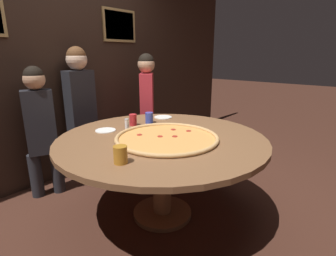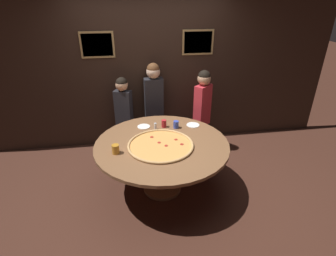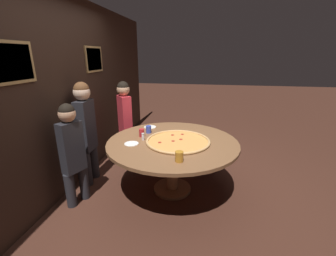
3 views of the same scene
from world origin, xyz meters
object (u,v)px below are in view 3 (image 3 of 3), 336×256
at_px(dining_table, 173,149).
at_px(diner_centre_back, 72,149).
at_px(giant_pizza, 178,141).
at_px(drink_cup_by_shaker, 149,129).
at_px(drink_cup_near_left, 179,157).
at_px(white_plate_left_side, 150,127).
at_px(drink_cup_far_left, 142,133).
at_px(diner_far_right, 86,128).
at_px(diner_far_left, 125,117).
at_px(condiment_shaker, 143,137).
at_px(white_plate_right_side, 131,144).

height_order(dining_table, diner_centre_back, diner_centre_back).
xyz_separation_m(dining_table, giant_pizza, (-0.02, -0.07, 0.13)).
relative_size(drink_cup_by_shaker, drink_cup_near_left, 0.94).
relative_size(white_plate_left_side, diner_centre_back, 0.15).
distance_m(drink_cup_far_left, diner_far_right, 0.80).
bearing_deg(diner_far_left, diner_far_right, -60.98).
relative_size(condiment_shaker, diner_far_right, 0.07).
height_order(giant_pizza, diner_centre_back, diner_centre_back).
height_order(giant_pizza, white_plate_left_side, giant_pizza).
relative_size(white_plate_right_side, white_plate_left_side, 0.96).
bearing_deg(drink_cup_by_shaker, diner_centre_back, 133.90).
bearing_deg(giant_pizza, drink_cup_near_left, -171.16).
relative_size(dining_table, white_plate_left_side, 9.12).
bearing_deg(giant_pizza, diner_centre_back, 110.06).
bearing_deg(diner_far_left, white_plate_right_side, -15.56).
bearing_deg(white_plate_right_side, diner_centre_back, 113.15).
relative_size(white_plate_right_side, diner_centre_back, 0.14).
xyz_separation_m(dining_table, condiment_shaker, (-0.04, 0.39, 0.17)).
bearing_deg(drink_cup_by_shaker, drink_cup_far_left, 161.45).
distance_m(giant_pizza, diner_centre_back, 1.31).
distance_m(giant_pizza, drink_cup_far_left, 0.54).
xyz_separation_m(condiment_shaker, diner_far_left, (0.84, 0.56, 0.01)).
distance_m(drink_cup_near_left, diner_far_right, 1.53).
relative_size(drink_cup_far_left, diner_far_left, 0.08).
height_order(giant_pizza, diner_far_right, diner_far_right).
distance_m(drink_cup_far_left, white_plate_left_side, 0.43).
xyz_separation_m(giant_pizza, drink_cup_near_left, (-0.55, -0.09, 0.04)).
height_order(drink_cup_by_shaker, drink_cup_near_left, drink_cup_near_left).
height_order(giant_pizza, white_plate_right_side, giant_pizza).
height_order(drink_cup_by_shaker, diner_far_left, diner_far_left).
distance_m(dining_table, drink_cup_by_shaker, 0.50).
bearing_deg(diner_centre_back, diner_far_left, -166.55).
xyz_separation_m(white_plate_right_side, condiment_shaker, (0.16, -0.11, 0.05)).
height_order(dining_table, giant_pizza, giant_pizza).
bearing_deg(white_plate_right_side, drink_cup_by_shaker, -13.31).
xyz_separation_m(drink_cup_near_left, condiment_shaker, (0.54, 0.55, -0.01)).
bearing_deg(white_plate_left_side, condiment_shaker, -175.16).
bearing_deg(drink_cup_far_left, diner_far_left, 35.48).
distance_m(white_plate_right_side, white_plate_left_side, 0.72).
bearing_deg(drink_cup_far_left, dining_table, -101.71).
relative_size(dining_table, white_plate_right_side, 9.53).
bearing_deg(drink_cup_near_left, dining_table, 15.57).
bearing_deg(diner_far_right, diner_far_left, 157.31).
xyz_separation_m(dining_table, white_plate_right_side, (-0.19, 0.50, 0.12)).
bearing_deg(giant_pizza, drink_cup_far_left, 77.30).
bearing_deg(condiment_shaker, drink_cup_near_left, -134.36).
relative_size(dining_table, drink_cup_by_shaker, 16.21).
distance_m(white_plate_right_side, condiment_shaker, 0.20).
relative_size(dining_table, drink_cup_near_left, 15.19).
xyz_separation_m(drink_cup_by_shaker, diner_far_right, (-0.22, 0.85, 0.05)).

